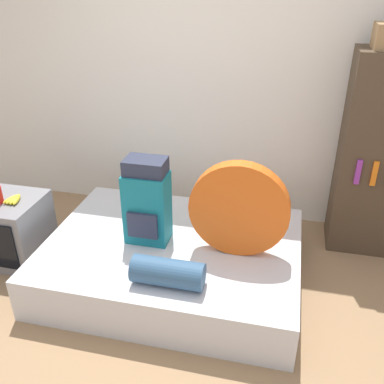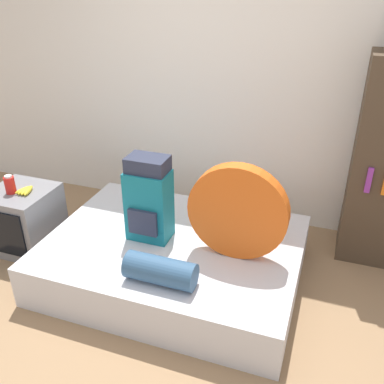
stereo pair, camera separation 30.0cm
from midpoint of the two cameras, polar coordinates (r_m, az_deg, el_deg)
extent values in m
plane|color=#997551|center=(3.11, -7.16, -17.97)|extent=(16.00, 16.00, 0.00)
cube|color=white|center=(3.96, 0.45, 14.36)|extent=(8.00, 0.05, 2.60)
cube|color=silver|center=(3.42, -5.06, -9.05)|extent=(1.93, 1.45, 0.34)
cube|color=#14707F|center=(3.24, -8.63, -2.14)|extent=(0.32, 0.22, 0.55)
cube|color=#282D42|center=(3.09, -8.99, 3.34)|extent=(0.30, 0.20, 0.11)
cube|color=#282D42|center=(3.18, -9.33, -4.53)|extent=(0.23, 0.03, 0.20)
cylinder|color=#E05B19|center=(3.02, 3.48, -2.40)|extent=(0.72, 0.11, 0.72)
cylinder|color=#33567A|center=(2.87, -6.28, -10.73)|extent=(0.48, 0.19, 0.19)
cube|color=gray|center=(3.95, -24.86, -4.55)|extent=(0.52, 0.52, 0.55)
ellipsoid|color=yellow|center=(3.78, -25.05, -0.90)|extent=(0.09, 0.17, 0.04)
ellipsoid|color=yellow|center=(3.77, -24.87, -0.92)|extent=(0.06, 0.17, 0.04)
ellipsoid|color=yellow|center=(3.76, -24.68, -0.95)|extent=(0.06, 0.17, 0.04)
ellipsoid|color=yellow|center=(3.75, -24.50, -0.98)|extent=(0.09, 0.17, 0.04)
cube|color=purple|center=(3.57, 19.07, 2.47)|extent=(0.04, 0.02, 0.21)
cube|color=orange|center=(3.59, 20.99, 2.26)|extent=(0.04, 0.02, 0.21)
camera|label=1|loc=(0.15, -92.81, -1.48)|focal=40.00mm
camera|label=2|loc=(0.15, 87.19, 1.48)|focal=40.00mm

